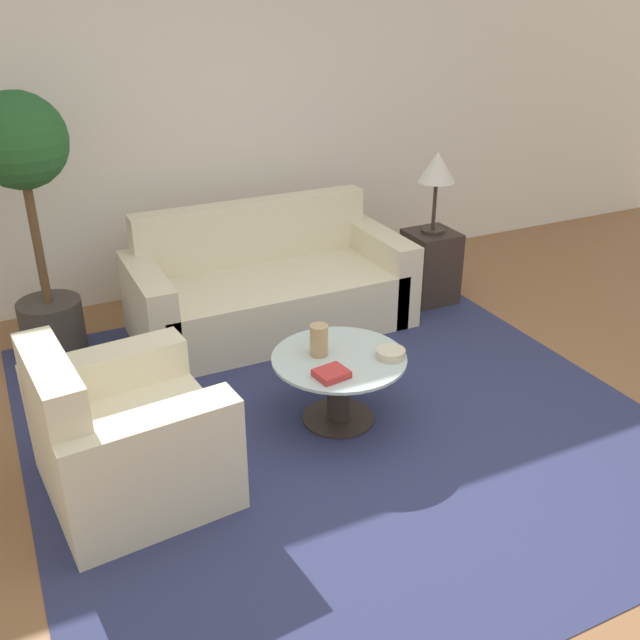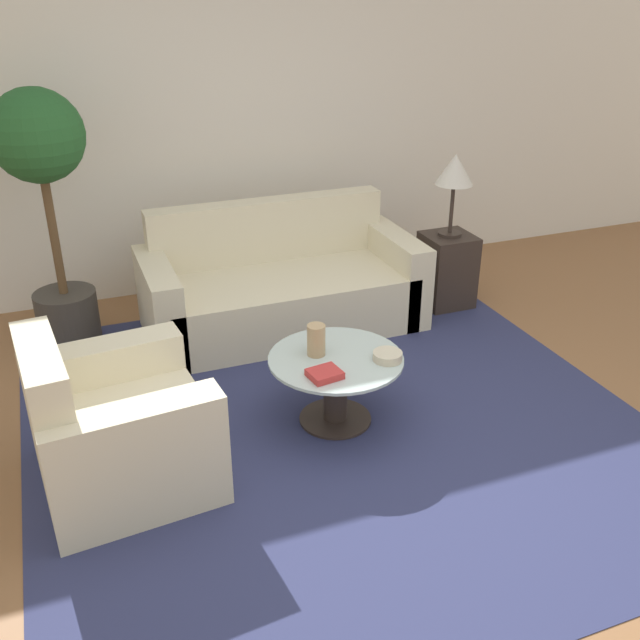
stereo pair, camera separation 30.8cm
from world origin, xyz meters
TOP-DOWN VIEW (x-y plane):
  - ground_plane at (0.00, 0.00)m, footprint 14.00×14.00m
  - wall_back at (0.00, 2.96)m, footprint 10.00×0.06m
  - rug at (-0.05, 0.62)m, footprint 3.50×3.59m
  - sofa_main at (0.07, 2.00)m, footprint 2.00×0.91m
  - armchair at (-1.32, 0.52)m, footprint 0.92×0.97m
  - coffee_table at (-0.05, 0.62)m, footprint 0.78×0.78m
  - side_table at (1.41, 1.85)m, footprint 0.37×0.37m
  - table_lamp at (1.41, 1.85)m, footprint 0.29×0.29m
  - potted_plant at (-1.44, 2.28)m, footprint 0.61×0.61m
  - vase at (-0.14, 0.69)m, footprint 0.11×0.11m
  - bowl at (0.22, 0.49)m, footprint 0.17×0.17m
  - book_stack at (-0.19, 0.44)m, footprint 0.19×0.17m

SIDE VIEW (x-z plane):
  - ground_plane at x=0.00m, z-range 0.00..0.00m
  - rug at x=-0.05m, z-range 0.00..0.01m
  - coffee_table at x=-0.05m, z-range 0.06..0.49m
  - sofa_main at x=0.07m, z-range -0.16..0.73m
  - side_table at x=1.41m, z-range 0.00..0.58m
  - armchair at x=-1.32m, z-range -0.13..0.71m
  - book_stack at x=-0.19m, z-range 0.43..0.47m
  - bowl at x=0.22m, z-range 0.43..0.47m
  - vase at x=-0.14m, z-range 0.43..0.61m
  - table_lamp at x=1.41m, z-range 0.75..1.38m
  - potted_plant at x=-1.44m, z-range 0.27..2.04m
  - wall_back at x=0.00m, z-range 0.00..2.60m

